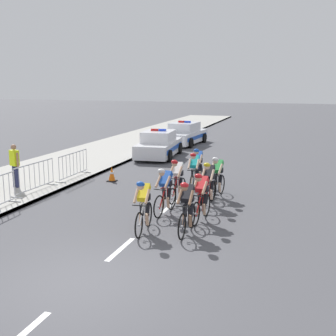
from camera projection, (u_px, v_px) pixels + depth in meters
The scene contains 19 objects.
ground_plane at pixel (83, 282), 9.09m from camera, with size 160.00×160.00×0.00m, color #4C4C51.
sidewalk_slab at pixel (94, 155), 24.30m from camera, with size 5.05×60.00×0.12m, color #A3A099.
kerb_edge at pixel (134, 158), 23.56m from camera, with size 0.16×60.00×0.13m, color #9E9E99.
lane_markings_centre at pixel (170, 206), 14.59m from camera, with size 0.14×17.60×0.01m.
cyclist_lead at pixel (143, 205), 11.94m from camera, with size 0.45×1.72×1.56m.
cyclist_second at pixel (187, 206), 11.83m from camera, with size 0.42×1.72×1.56m.
cyclist_third at pixel (165, 190), 13.62m from camera, with size 0.45×1.72×1.56m.
cyclist_fourth at pixel (201, 196), 12.90m from camera, with size 0.44×1.72×1.56m.
cyclist_fifth at pixel (177, 179), 15.12m from camera, with size 0.43×1.72×1.56m.
cyclist_sixth at pixel (209, 183), 14.60m from camera, with size 0.42×1.72×1.56m.
cyclist_seventh at pixel (194, 171), 16.53m from camera, with size 0.44×1.72×1.56m.
cyclist_eighth at pixel (217, 176), 15.61m from camera, with size 0.45×1.72×1.56m.
cyclist_ninth at pixel (198, 166), 17.57m from camera, with size 0.42×1.72×1.56m.
police_car_nearest at pixel (159, 145), 24.02m from camera, with size 2.29×4.54×1.59m.
police_car_second at pixel (185, 134), 28.90m from camera, with size 2.28×4.53×1.59m.
crowd_barrier_middle at pixel (35, 177), 16.08m from camera, with size 0.57×2.32×1.07m.
crowd_barrier_rear at pixel (74, 165), 18.39m from camera, with size 0.52×2.32×1.07m.
traffic_cone_near at pixel (112, 174), 18.21m from camera, with size 0.36×0.36×0.64m.
spectator_closest at pixel (15, 163), 16.59m from camera, with size 0.51×0.33×1.68m.
Camera 1 is at (4.34, -7.46, 4.15)m, focal length 46.09 mm.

